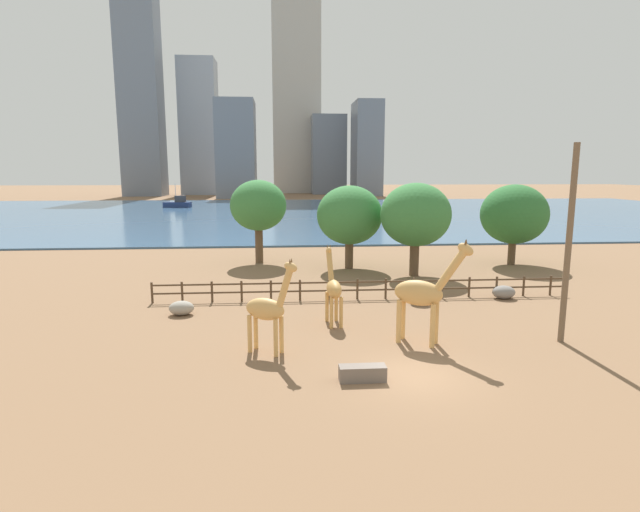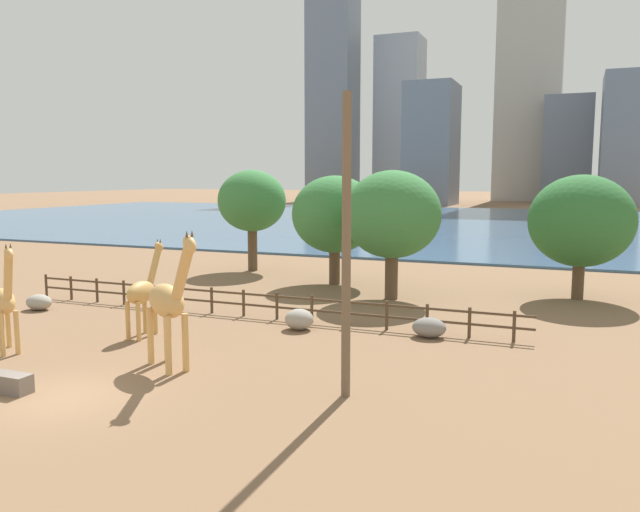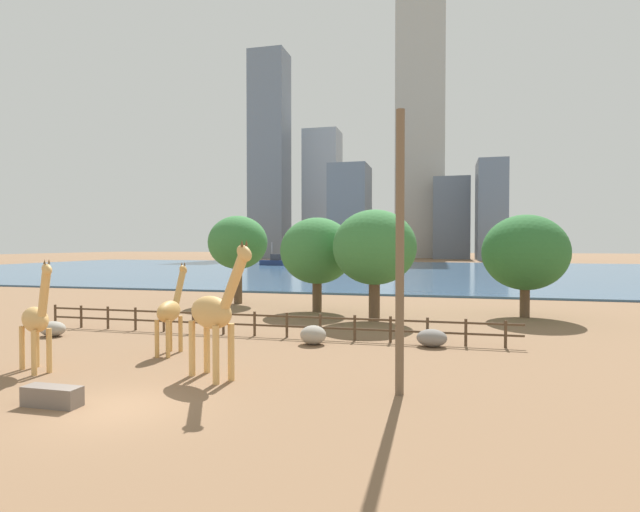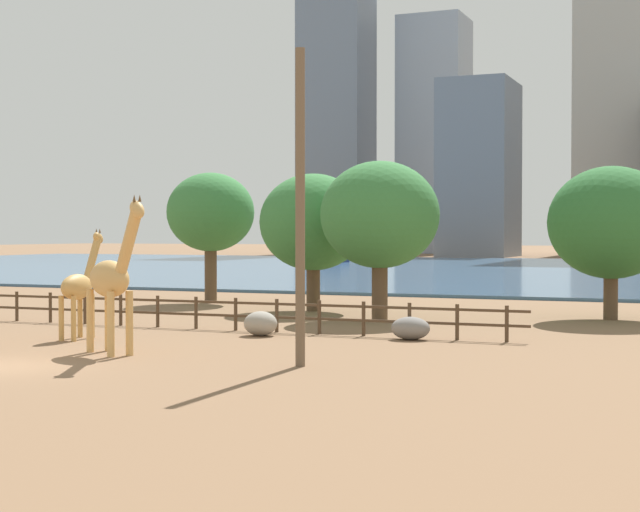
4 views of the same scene
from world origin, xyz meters
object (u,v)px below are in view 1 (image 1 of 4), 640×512
object	(u,v)px
feeding_trough	(362,373)
boat_sailboat	(524,204)
tree_left_large	(258,206)
boulder_near_fence	(504,292)
giraffe_tall	(333,288)
boat_ferry	(178,203)
boulder_by_pole	(420,297)
utility_pole	(569,245)
tree_center_broad	(349,215)
giraffe_companion	(423,293)
tree_right_tall	(514,214)
giraffe_young	(268,309)
tree_left_small	(416,215)
boulder_small	(181,308)

from	to	relation	value
feeding_trough	boat_sailboat	xyz separation A→B (m)	(45.88, 79.28, 1.13)
tree_left_large	boulder_near_fence	bearing A→B (deg)	-41.12
feeding_trough	giraffe_tall	bearing A→B (deg)	92.83
feeding_trough	boat_ferry	size ratio (longest dim) A/B	0.30
boulder_by_pole	boat_ferry	xyz separation A→B (m)	(-30.59, 81.66, 0.60)
utility_pole	tree_left_large	world-z (taller)	utility_pole
tree_left_large	tree_center_broad	bearing A→B (deg)	-22.75
giraffe_companion	boulder_near_fence	size ratio (longest dim) A/B	3.51
tree_center_broad	boat_ferry	world-z (taller)	tree_center_broad
giraffe_tall	utility_pole	world-z (taller)	utility_pole
boulder_near_fence	boulder_by_pole	world-z (taller)	boulder_by_pole
tree_center_broad	tree_right_tall	size ratio (longest dim) A/B	0.99
giraffe_young	tree_left_large	xyz separation A→B (m)	(-1.33, 22.30, 2.98)
giraffe_young	tree_left_small	bearing A→B (deg)	83.96
giraffe_companion	tree_right_tall	world-z (taller)	tree_right_tall
giraffe_companion	giraffe_young	world-z (taller)	giraffe_companion
utility_pole	tree_left_large	xyz separation A→B (m)	(-15.05, 21.88, 0.38)
boulder_near_fence	utility_pole	bearing A→B (deg)	-96.03
boat_ferry	boat_sailboat	bearing A→B (deg)	178.18
boulder_near_fence	tree_left_large	world-z (taller)	tree_left_large
tree_right_tall	tree_left_small	size ratio (longest dim) A/B	0.97
giraffe_companion	utility_pole	xyz separation A→B (m)	(6.64, -0.24, 2.19)
boat_ferry	boat_sailboat	xyz separation A→B (m)	(71.19, -13.22, 0.36)
giraffe_tall	boulder_near_fence	world-z (taller)	giraffe_tall
boulder_near_fence	boulder_by_pole	xyz separation A→B (m)	(-5.62, -0.85, 0.05)
tree_right_tall	boulder_small	bearing A→B (deg)	-152.14
tree_center_broad	boat_sailboat	bearing A→B (deg)	52.68
giraffe_young	boulder_small	bearing A→B (deg)	156.47
giraffe_young	tree_left_small	distance (m)	19.40
tree_left_large	tree_center_broad	xyz separation A→B (m)	(7.52, -3.15, -0.60)
tree_right_tall	tree_left_small	bearing A→B (deg)	-158.26
tree_right_tall	boat_sailboat	world-z (taller)	tree_right_tall
boulder_small	tree_left_large	xyz separation A→B (m)	(3.66, 15.98, 4.58)
boat_ferry	boat_sailboat	distance (m)	72.41
boat_sailboat	boulder_near_fence	bearing A→B (deg)	170.53
giraffe_young	feeding_trough	bearing A→B (deg)	-13.62
feeding_trough	tree_right_tall	distance (m)	28.69
boulder_near_fence	tree_right_tall	xyz separation A→B (m)	(5.80, 11.29, 3.90)
boulder_by_pole	giraffe_young	bearing A→B (deg)	-139.75
tree_center_broad	boat_sailboat	world-z (taller)	tree_center_broad
boulder_small	feeding_trough	xyz separation A→B (m)	(8.66, -9.59, -0.10)
giraffe_companion	feeding_trough	world-z (taller)	giraffe_companion
boulder_by_pole	tree_center_broad	bearing A→B (deg)	103.38
boulder_near_fence	feeding_trough	bearing A→B (deg)	-132.99
giraffe_young	boulder_small	xyz separation A→B (m)	(-5.00, 6.32, -1.61)
giraffe_tall	tree_center_broad	distance (m)	15.56
giraffe_companion	giraffe_tall	bearing A→B (deg)	169.05
tree_center_broad	tree_right_tall	distance (m)	14.18
giraffe_tall	tree_right_tall	bearing A→B (deg)	-52.57
giraffe_tall	giraffe_companion	xyz separation A→B (m)	(3.77, -3.40, 0.49)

